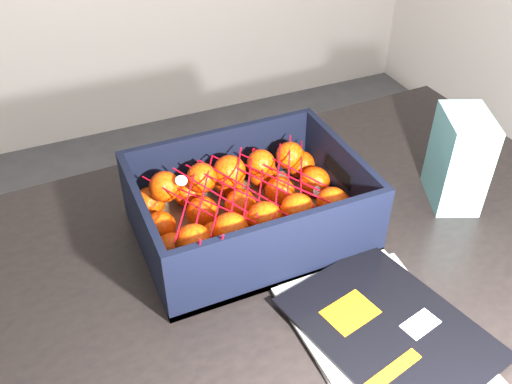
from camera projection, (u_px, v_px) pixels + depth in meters
name	position (u px, v px, depth m)	size (l,w,h in m)	color
table	(297.00, 297.00, 0.99)	(1.23, 0.85, 0.75)	black
magazine_stack	(383.00, 332.00, 0.80)	(0.27, 0.32, 0.02)	#B6B6B2
produce_crate	(249.00, 213.00, 0.96)	(0.37, 0.28, 0.13)	brown
clementine_heap	(248.00, 209.00, 0.95)	(0.36, 0.26, 0.10)	red
mesh_net	(246.00, 190.00, 0.92)	(0.31, 0.25, 0.09)	red
retail_carton	(459.00, 159.00, 1.00)	(0.08, 0.12, 0.18)	white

